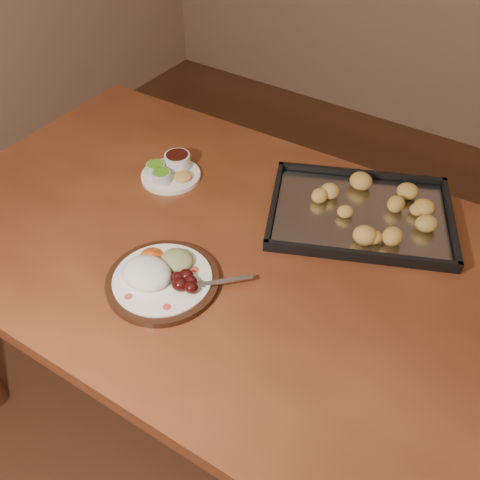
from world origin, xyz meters
The scene contains 5 objects.
ground centered at (0.00, 0.00, 0.00)m, with size 4.00×4.00×0.00m, color #54301D.
dining_table centered at (-0.25, -0.02, 0.65)m, with size 1.52×0.93×0.75m.
dinner_plate centered at (-0.30, -0.20, 0.77)m, with size 0.28×0.24×0.06m.
condiment_saucer centered at (-0.52, 0.11, 0.77)m, with size 0.16×0.16×0.05m.
baking_tray centered at (-0.04, 0.24, 0.76)m, with size 0.53×0.47×0.05m.
Camera 1 is at (0.27, -0.75, 1.59)m, focal length 40.00 mm.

